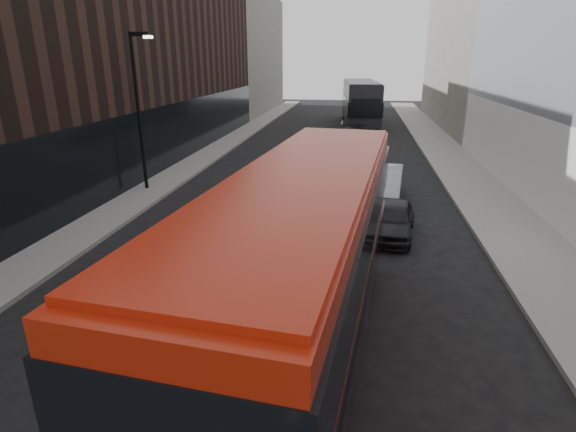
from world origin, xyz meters
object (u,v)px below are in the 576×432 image
at_px(street_lamp, 139,102).
at_px(car_b, 382,184).
at_px(grey_bus, 360,101).
at_px(car_a, 393,219).
at_px(car_c, 352,137).
at_px(red_bus, 305,265).

bearing_deg(street_lamp, car_b, 0.24).
distance_m(grey_bus, car_a, 29.22).
bearing_deg(car_a, street_lamp, 167.89).
height_order(grey_bus, car_a, grey_bus).
xyz_separation_m(street_lamp, car_b, (11.04, 0.05, -3.40)).
bearing_deg(car_b, car_a, -80.54).
distance_m(street_lamp, grey_bus, 27.01).
bearing_deg(car_b, street_lamp, -173.39).
height_order(car_a, car_c, car_c).
distance_m(grey_bus, car_c, 12.01).
distance_m(street_lamp, car_a, 12.51).
height_order(car_b, car_c, car_b).
bearing_deg(red_bus, street_lamp, 133.03).
xyz_separation_m(car_a, car_b, (-0.22, 4.14, 0.16)).
height_order(street_lamp, car_a, street_lamp).
bearing_deg(car_a, red_bus, -98.24).
xyz_separation_m(red_bus, car_b, (2.02, 11.93, -1.56)).
bearing_deg(street_lamp, grey_bus, 68.42).
xyz_separation_m(car_b, car_c, (-1.59, 13.09, -0.10)).
bearing_deg(car_b, grey_bus, 98.97).
xyz_separation_m(grey_bus, car_b, (1.13, -25.00, -1.39)).
relative_size(grey_bus, car_c, 2.71).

